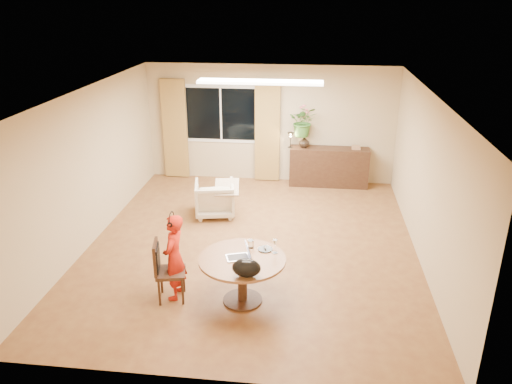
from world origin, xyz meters
TOP-DOWN VIEW (x-y plane):
  - floor at (0.00, 0.00)m, footprint 6.50×6.50m
  - ceiling at (0.00, 0.00)m, footprint 6.50×6.50m
  - wall_back at (0.00, 3.25)m, footprint 5.50×0.00m
  - wall_left at (-2.75, 0.00)m, footprint 0.00×6.50m
  - wall_right at (2.75, 0.00)m, footprint 0.00×6.50m
  - window at (-1.10, 3.23)m, footprint 1.70×0.03m
  - curtain_left at (-2.15, 3.15)m, footprint 0.55×0.08m
  - curtain_right at (-0.05, 3.15)m, footprint 0.55×0.08m
  - ceiling_panel at (0.00, 1.20)m, footprint 2.20×0.35m
  - dining_table at (0.08, -1.69)m, footprint 1.19×1.19m
  - dining_chair at (-0.92, -1.74)m, footprint 0.50×0.47m
  - child at (-0.87, -1.67)m, footprint 0.48×0.34m
  - laptop at (0.02, -1.68)m, footprint 0.38×0.31m
  - tumbler at (0.16, -1.37)m, footprint 0.08×0.08m
  - wine_glass at (0.51, -1.49)m, footprint 0.09×0.09m
  - pot_lid at (0.36, -1.41)m, footprint 0.26×0.26m
  - handbag at (0.20, -2.14)m, footprint 0.39×0.25m
  - armchair at (-0.87, 1.14)m, footprint 0.86×0.88m
  - throw at (-0.61, 1.06)m, footprint 0.52×0.60m
  - sideboard at (1.34, 3.01)m, footprint 1.72×0.42m
  - vase at (0.77, 3.01)m, footprint 0.29×0.29m
  - bouquet at (0.74, 3.01)m, footprint 0.60×0.52m
  - book_stack at (1.90, 3.01)m, footprint 0.22×0.19m
  - desk_lamp at (0.48, 2.96)m, footprint 0.18×0.18m

SIDE VIEW (x-z plane):
  - floor at x=0.00m, z-range 0.00..0.00m
  - armchair at x=-0.87m, z-range 0.00..0.68m
  - sideboard at x=1.34m, z-range 0.00..0.86m
  - dining_chair at x=-0.92m, z-range 0.00..0.89m
  - dining_table at x=0.08m, z-range 0.19..0.87m
  - child at x=-0.87m, z-range 0.00..1.25m
  - pot_lid at x=0.36m, z-range 0.68..0.71m
  - throw at x=-0.61m, z-range 0.68..0.71m
  - tumbler at x=0.16m, z-range 0.68..0.79m
  - wine_glass at x=0.51m, z-range 0.68..0.89m
  - laptop at x=0.02m, z-range 0.68..0.90m
  - handbag at x=0.20m, z-range 0.68..0.92m
  - book_stack at x=1.90m, z-range 0.86..0.94m
  - vase at x=0.77m, z-range 0.86..1.11m
  - desk_lamp at x=0.48m, z-range 0.86..1.22m
  - curtain_left at x=-2.15m, z-range 0.02..2.27m
  - curtain_right at x=-0.05m, z-range 0.02..2.27m
  - wall_back at x=0.00m, z-range -1.45..4.05m
  - wall_left at x=-2.75m, z-range -1.95..4.55m
  - wall_right at x=2.75m, z-range -1.95..4.55m
  - bouquet at x=0.74m, z-range 1.11..1.77m
  - window at x=-1.10m, z-range 0.85..2.15m
  - ceiling_panel at x=0.00m, z-range 2.54..2.59m
  - ceiling at x=0.00m, z-range 2.60..2.60m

